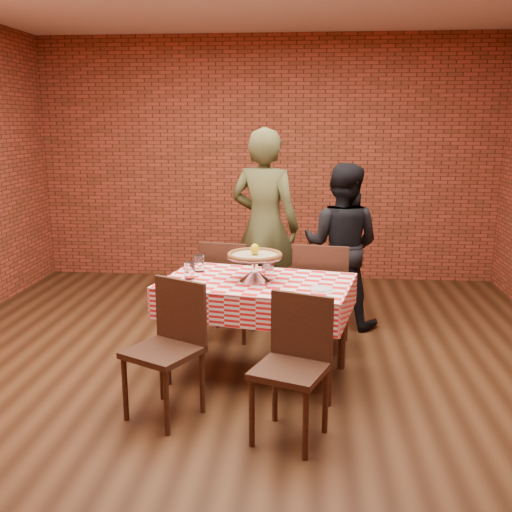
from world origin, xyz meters
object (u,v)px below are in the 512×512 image
(water_glass_right, at_px, (199,263))
(chair_far_right, at_px, (322,295))
(pizza, at_px, (255,256))
(chair_near_right, at_px, (290,372))
(condiment_caddy, at_px, (268,263))
(chair_far_left, at_px, (230,288))
(pizza_stand, at_px, (255,269))
(water_glass_left, at_px, (190,271))
(table, at_px, (257,329))
(chair_near_left, at_px, (163,352))
(diner_black, at_px, (341,246))
(diner_olive, at_px, (265,227))

(water_glass_right, height_order, chair_far_right, chair_far_right)
(pizza, xyz_separation_m, chair_near_right, (0.29, -0.89, -0.51))
(condiment_caddy, relative_size, chair_far_left, 0.14)
(water_glass_right, distance_m, chair_near_right, 1.41)
(chair_far_left, height_order, chair_far_right, chair_far_right)
(pizza_stand, height_order, pizza, pizza)
(water_glass_left, distance_m, chair_far_right, 1.24)
(table, xyz_separation_m, pizza_stand, (-0.01, -0.01, 0.47))
(chair_near_left, height_order, diner_black, diner_black)
(pizza, relative_size, condiment_caddy, 3.17)
(pizza_stand, xyz_separation_m, pizza, (-0.00, 0.00, 0.10))
(pizza, relative_size, water_glass_left, 3.19)
(table, distance_m, chair_far_left, 0.91)
(pizza_stand, distance_m, condiment_caddy, 0.30)
(water_glass_right, xyz_separation_m, diner_olive, (0.43, 1.10, 0.11))
(pizza_stand, xyz_separation_m, chair_far_right, (0.52, 0.65, -0.38))
(chair_far_left, bearing_deg, pizza_stand, 118.42)
(water_glass_right, height_order, diner_olive, diner_olive)
(condiment_caddy, relative_size, chair_near_left, 0.14)
(water_glass_right, distance_m, chair_far_left, 0.73)
(chair_far_right, bearing_deg, chair_near_right, 89.19)
(pizza, xyz_separation_m, chair_far_left, (-0.30, 0.85, -0.50))
(condiment_caddy, distance_m, diner_black, 1.17)
(table, relative_size, water_glass_left, 10.70)
(condiment_caddy, xyz_separation_m, chair_near_left, (-0.61, -0.96, -0.37))
(chair_near_left, bearing_deg, pizza, 79.50)
(chair_near_left, xyz_separation_m, chair_far_right, (1.05, 1.33, 0.02))
(chair_near_left, bearing_deg, table, 79.14)
(table, height_order, chair_near_right, chair_near_right)
(table, xyz_separation_m, diner_olive, (-0.04, 1.33, 0.55))
(pizza, distance_m, diner_olive, 1.34)
(pizza, bearing_deg, chair_far_right, 51.73)
(chair_near_right, distance_m, chair_far_right, 1.56)
(water_glass_left, height_order, diner_black, diner_black)
(pizza, distance_m, chair_far_left, 1.03)
(condiment_caddy, distance_m, chair_far_right, 0.67)
(pizza_stand, bearing_deg, chair_near_left, -128.49)
(chair_near_left, relative_size, chair_near_right, 1.02)
(condiment_caddy, bearing_deg, chair_far_right, 40.52)
(pizza_stand, bearing_deg, water_glass_right, 152.29)
(table, distance_m, diner_olive, 1.44)
(pizza, height_order, chair_near_right, pizza)
(water_glass_right, relative_size, chair_near_left, 0.14)
(chair_near_right, bearing_deg, water_glass_right, 144.01)
(chair_far_right, bearing_deg, chair_near_left, 59.12)
(water_glass_left, xyz_separation_m, chair_near_left, (-0.05, -0.68, -0.37))
(water_glass_left, bearing_deg, chair_near_right, -49.22)
(condiment_caddy, xyz_separation_m, chair_far_left, (-0.38, 0.57, -0.37))
(condiment_caddy, relative_size, chair_near_right, 0.14)
(condiment_caddy, distance_m, chair_far_left, 0.78)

